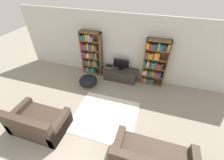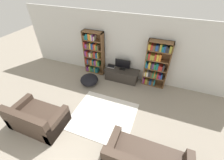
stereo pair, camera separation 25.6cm
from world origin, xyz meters
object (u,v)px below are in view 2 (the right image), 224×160
at_px(bookshelf_right, 156,64).
at_px(laptop, 111,66).
at_px(beanbag_ottoman, 89,80).
at_px(bookshelf_left, 93,53).
at_px(couch_left_sectional, 37,119).
at_px(tv_stand, 122,75).
at_px(television, 123,64).

height_order(bookshelf_right, laptop, bookshelf_right).
xyz_separation_m(bookshelf_right, beanbag_ottoman, (-2.39, -0.91, -0.74)).
distance_m(bookshelf_left, couch_left_sectional, 3.30).
xyz_separation_m(tv_stand, couch_left_sectional, (-1.61, -3.07, 0.04)).
relative_size(laptop, beanbag_ottoman, 0.45).
height_order(bookshelf_right, beanbag_ottoman, bookshelf_right).
bearing_deg(bookshelf_right, laptop, -177.60).
bearing_deg(television, beanbag_ottoman, -143.74).
relative_size(tv_stand, television, 2.22).
relative_size(couch_left_sectional, beanbag_ottoman, 2.18).
xyz_separation_m(bookshelf_right, couch_left_sectional, (-2.87, -3.23, -0.66)).
bearing_deg(bookshelf_right, bookshelf_left, 179.99).
bearing_deg(bookshelf_left, couch_left_sectional, -94.89).
bearing_deg(beanbag_ottoman, tv_stand, 33.75).
bearing_deg(beanbag_ottoman, bookshelf_right, 20.86).
distance_m(television, beanbag_ottoman, 1.49).
bearing_deg(laptop, tv_stand, -9.25).
height_order(tv_stand, beanbag_ottoman, tv_stand).
xyz_separation_m(bookshelf_right, tv_stand, (-1.26, -0.16, -0.71)).
bearing_deg(beanbag_ottoman, bookshelf_left, 102.90).
xyz_separation_m(bookshelf_left, laptop, (0.83, -0.07, -0.42)).
distance_m(couch_left_sectional, beanbag_ottoman, 2.37).
distance_m(laptop, beanbag_ottoman, 1.08).
height_order(bookshelf_right, couch_left_sectional, bookshelf_right).
height_order(bookshelf_right, television, bookshelf_right).
height_order(bookshelf_right, tv_stand, bookshelf_right).
distance_m(bookshelf_right, beanbag_ottoman, 2.66).
xyz_separation_m(bookshelf_right, laptop, (-1.77, -0.07, -0.45)).
bearing_deg(tv_stand, beanbag_ottoman, -146.25).
bearing_deg(television, bookshelf_left, 176.42).
bearing_deg(tv_stand, couch_left_sectional, -117.68).
distance_m(laptop, couch_left_sectional, 3.35).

